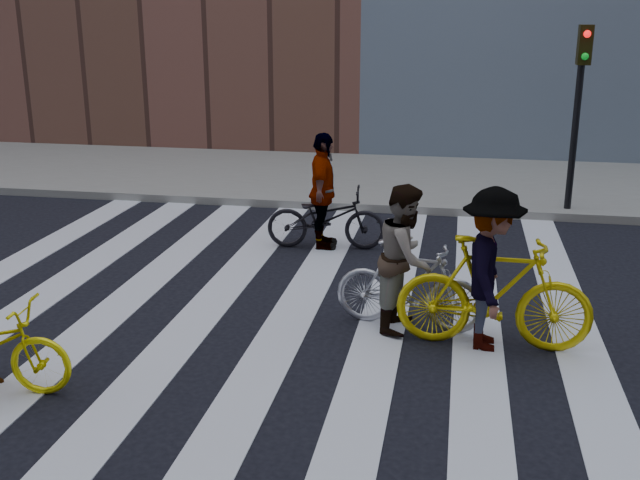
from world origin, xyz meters
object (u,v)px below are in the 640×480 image
(bike_silver_mid, at_px, (409,286))
(rider_mid, at_px, (406,258))
(rider_right, at_px, (491,270))
(rider_rear, at_px, (323,191))
(bike_yellow_right, at_px, (494,293))
(bike_dark_rear, at_px, (326,218))
(traffic_signal, at_px, (580,88))

(bike_silver_mid, relative_size, rider_mid, 1.01)
(rider_right, height_order, rider_rear, rider_rear)
(bike_yellow_right, bearing_deg, bike_dark_rear, 38.18)
(bike_silver_mid, height_order, bike_yellow_right, bike_yellow_right)
(rider_right, bearing_deg, rider_rear, 38.18)
(bike_silver_mid, bearing_deg, rider_rear, 36.61)
(bike_silver_mid, bearing_deg, rider_right, -103.99)
(bike_silver_mid, xyz_separation_m, bike_dark_rear, (-1.48, 2.84, -0.04))
(traffic_signal, bearing_deg, bike_yellow_right, -104.71)
(bike_yellow_right, xyz_separation_m, rider_rear, (-2.47, 3.20, 0.27))
(traffic_signal, height_order, rider_right, traffic_signal)
(bike_silver_mid, height_order, rider_rear, rider_rear)
(rider_mid, bearing_deg, traffic_signal, -16.52)
(bike_yellow_right, distance_m, rider_mid, 1.07)
(bike_dark_rear, height_order, rider_mid, rider_mid)
(bike_yellow_right, xyz_separation_m, rider_mid, (-0.98, 0.36, 0.22))
(rider_mid, height_order, rider_rear, rider_rear)
(bike_silver_mid, xyz_separation_m, rider_rear, (-1.53, 2.84, 0.38))
(rider_right, bearing_deg, rider_mid, 69.96)
(bike_yellow_right, relative_size, rider_rear, 1.16)
(bike_silver_mid, distance_m, rider_right, 1.03)
(rider_mid, relative_size, rider_right, 0.95)
(bike_silver_mid, bearing_deg, bike_yellow_right, -102.91)
(bike_yellow_right, relative_size, rider_right, 1.17)
(rider_right, bearing_deg, bike_silver_mid, 68.88)
(bike_silver_mid, height_order, rider_right, rider_right)
(bike_silver_mid, relative_size, bike_yellow_right, 0.82)
(traffic_signal, relative_size, rider_mid, 1.95)
(bike_silver_mid, bearing_deg, bike_dark_rear, 35.82)
(bike_yellow_right, relative_size, bike_dark_rear, 1.15)
(traffic_signal, bearing_deg, bike_dark_rear, -146.87)
(traffic_signal, relative_size, bike_silver_mid, 1.93)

